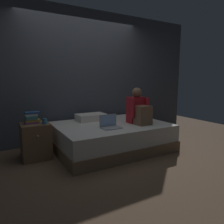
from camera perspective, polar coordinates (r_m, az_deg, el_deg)
name	(u,v)px	position (r m, az deg, el deg)	size (l,w,h in m)	color
ground_plane	(109,155)	(3.62, -0.72, -11.80)	(8.00, 8.00, 0.00)	brown
wall_back	(82,76)	(4.47, -8.29, 9.75)	(5.60, 0.10, 2.70)	#424751
bed	(111,136)	(3.89, -0.27, -6.66)	(2.00, 1.50, 0.48)	#7A6047
nightstand	(36,141)	(3.63, -20.19, -7.44)	(0.44, 0.46, 0.58)	brown
person_sitting	(138,110)	(3.84, 7.27, 0.59)	(0.39, 0.44, 0.66)	#B21E28
laptop	(110,125)	(3.48, -0.57, -3.50)	(0.32, 0.23, 0.22)	#9EA0A5
pillow	(91,117)	(4.12, -5.73, -1.42)	(0.56, 0.36, 0.13)	silver
book_stack	(32,118)	(3.58, -21.17, -1.44)	(0.24, 0.16, 0.19)	#703D84
mug	(44,121)	(3.46, -18.04, -2.41)	(0.08, 0.08, 0.09)	teal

